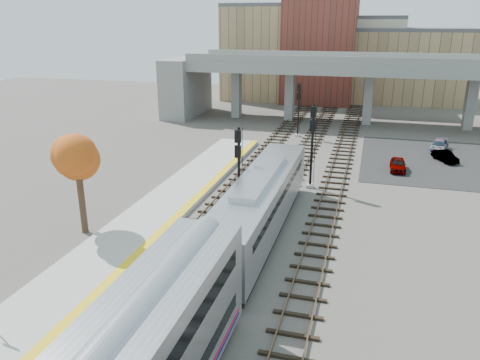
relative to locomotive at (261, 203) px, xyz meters
The scene contains 15 objects.
ground 6.65m from the locomotive, 99.22° to the right, with size 160.00×160.00×0.00m, color #47423D.
platform 10.51m from the locomotive, 143.24° to the right, with size 4.50×60.00×0.35m, color #9E9E99.
yellow_strip 9.06m from the locomotive, 135.85° to the right, with size 0.70×60.00×0.01m, color yellow.
tracks 6.71m from the locomotive, 90.60° to the left, with size 10.70×95.00×0.25m.
overpass 39.19m from the locomotive, 84.23° to the left, with size 54.00×12.00×9.50m.
buildings_far 60.67m from the locomotive, 89.75° to the left, with size 43.00×21.00×20.60m.
parking_lot 25.51m from the locomotive, 59.23° to the left, with size 14.00×18.00×0.04m, color black.
locomotive is the anchor object (origin of this frame).
signal_mast_near 3.05m from the locomotive, 137.57° to the left, with size 0.60×0.64×6.87m.
signal_mast_mid 10.45m from the locomotive, 78.87° to the left, with size 0.60×0.64×7.32m.
signal_mast_far 28.80m from the locomotive, 94.18° to the left, with size 0.60×0.64×6.67m.
tree 12.53m from the locomotive, 165.34° to the right, with size 3.60×3.60×7.58m.
car_a 19.84m from the locomotive, 61.26° to the left, with size 1.44×3.59×1.22m, color #99999E.
car_b 26.19m from the locomotive, 56.82° to the left, with size 1.17×3.34×1.10m, color #99999E.
car_c 29.93m from the locomotive, 61.66° to the left, with size 1.60×3.95×1.15m, color #99999E.
Camera 1 is at (7.60, -22.22, 13.84)m, focal length 35.00 mm.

